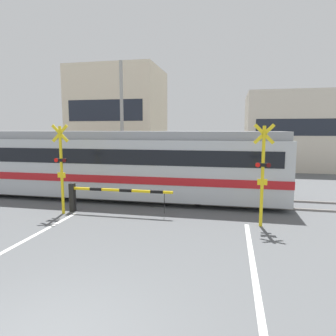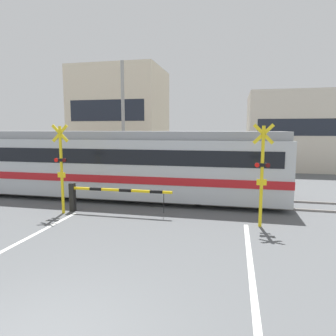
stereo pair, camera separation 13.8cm
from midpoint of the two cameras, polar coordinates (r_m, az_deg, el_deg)
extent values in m
cube|color=gray|center=(13.29, -0.18, -6.61)|extent=(50.00, 0.10, 0.08)
cube|color=gray|center=(14.66, 1.01, -5.28)|extent=(50.00, 0.10, 0.08)
cube|color=white|center=(5.87, 16.74, -26.55)|extent=(0.14, 10.82, 0.01)
cube|color=#B7BCC1|center=(15.40, -17.37, 0.57)|extent=(19.67, 2.99, 2.58)
cube|color=gray|center=(15.31, -17.59, 6.04)|extent=(19.48, 2.63, 0.36)
cube|color=red|center=(15.45, -17.32, -0.85)|extent=(19.69, 3.05, 0.32)
cube|color=black|center=(15.35, -17.46, 2.72)|extent=(18.89, 3.04, 0.64)
cylinder|color=black|center=(13.01, 5.39, -5.41)|extent=(0.76, 0.12, 0.76)
cylinder|color=black|center=(14.41, 6.05, -4.17)|extent=(0.76, 0.12, 0.76)
cube|color=black|center=(12.55, -18.04, -5.35)|extent=(0.20, 0.20, 1.13)
cube|color=yellow|center=(11.60, -9.34, -4.21)|extent=(4.07, 0.09, 0.09)
cube|color=black|center=(12.00, -13.89, -3.94)|extent=(0.49, 0.10, 0.10)
cube|color=black|center=(11.53, -8.40, -4.26)|extent=(0.49, 0.10, 0.10)
cube|color=black|center=(11.17, -2.49, -4.57)|extent=(0.49, 0.10, 0.10)
cylinder|color=black|center=(11.20, -1.06, -6.76)|extent=(0.02, 0.02, 0.75)
cube|color=black|center=(16.51, 14.49, -2.22)|extent=(0.20, 0.20, 1.13)
cube|color=yellow|center=(16.49, 7.45, -0.74)|extent=(4.07, 0.09, 0.09)
cube|color=black|center=(16.44, 10.98, -0.84)|extent=(0.49, 0.10, 0.10)
cube|color=black|center=(16.51, 6.74, -0.72)|extent=(0.49, 0.10, 0.10)
cube|color=black|center=(16.66, 2.56, -0.60)|extent=(0.49, 0.10, 0.10)
cylinder|color=black|center=(16.77, 1.59, -2.01)|extent=(0.02, 0.02, 0.75)
cylinder|color=yellow|center=(12.16, -19.91, -0.47)|extent=(0.11, 0.11, 3.37)
cube|color=yellow|center=(12.06, -20.20, 6.21)|extent=(0.68, 0.04, 0.68)
cube|color=yellow|center=(12.06, -20.20, 6.21)|extent=(0.68, 0.04, 0.68)
cube|color=black|center=(12.11, -19.99, 1.43)|extent=(0.44, 0.12, 0.12)
cylinder|color=red|center=(12.14, -20.86, 1.40)|extent=(0.15, 0.03, 0.15)
cylinder|color=#4C0C0C|center=(11.96, -19.49, 1.38)|extent=(0.15, 0.03, 0.15)
cube|color=yellow|center=(12.16, -19.92, -1.27)|extent=(0.32, 0.03, 0.20)
cylinder|color=yellow|center=(10.38, 17.18, -1.64)|extent=(0.11, 0.11, 3.37)
cube|color=yellow|center=(10.26, 17.48, 6.20)|extent=(0.68, 0.04, 0.68)
cube|color=yellow|center=(10.26, 17.48, 6.20)|extent=(0.68, 0.04, 0.68)
cube|color=black|center=(10.33, 17.27, 0.58)|extent=(0.44, 0.12, 0.12)
cylinder|color=red|center=(10.24, 16.36, 0.56)|extent=(0.15, 0.03, 0.15)
cylinder|color=#4C0C0C|center=(10.27, 18.25, 0.51)|extent=(0.15, 0.03, 0.15)
cube|color=yellow|center=(10.39, 17.16, -2.57)|extent=(0.32, 0.03, 0.20)
cube|color=beige|center=(28.87, -9.40, 9.52)|extent=(7.82, 6.60, 8.76)
cube|color=#1E232D|center=(25.84, -12.13, 10.70)|extent=(6.57, 0.03, 1.75)
cube|color=beige|center=(27.29, 22.00, 6.51)|extent=(7.12, 6.60, 6.19)
cube|color=#1E232D|center=(24.04, 23.40, 7.14)|extent=(5.98, 0.03, 1.24)
cylinder|color=gray|center=(20.10, -8.97, 8.90)|extent=(0.22, 0.22, 7.64)
camera|label=1|loc=(0.07, -90.31, -0.04)|focal=32.00mm
camera|label=2|loc=(0.07, 89.69, 0.04)|focal=32.00mm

